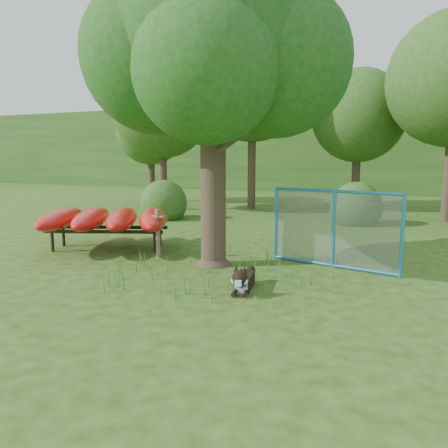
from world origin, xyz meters
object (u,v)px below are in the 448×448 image
at_px(oak_tree, 212,49).
at_px(husky_dog, 243,280).
at_px(fence_section, 334,229).
at_px(kayak_rack, 107,219).

bearing_deg(oak_tree, husky_dog, -49.84).
xyz_separation_m(oak_tree, husky_dog, (1.31, -1.55, -4.40)).
height_order(oak_tree, fence_section, oak_tree).
distance_m(husky_dog, fence_section, 2.69).
xyz_separation_m(kayak_rack, fence_section, (5.67, 0.37, 0.05)).
xyz_separation_m(kayak_rack, husky_dog, (4.47, -1.95, -0.61)).
bearing_deg(husky_dog, kayak_rack, 145.67).
relative_size(oak_tree, kayak_rack, 1.61).
distance_m(kayak_rack, husky_dog, 4.92).
relative_size(husky_dog, fence_section, 0.42).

